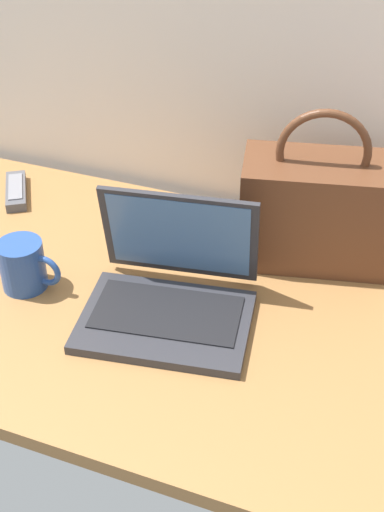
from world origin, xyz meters
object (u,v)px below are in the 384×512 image
(laptop, at_px, (170,291))
(remote_control_far, at_px, (16,191))
(coffee_mug, at_px, (24,265))
(handbag, at_px, (316,209))

(laptop, xyz_separation_m, remote_control_far, (-0.50, 0.26, -0.03))
(coffee_mug, distance_m, remote_control_far, 0.36)
(coffee_mug, bearing_deg, remote_control_far, 125.88)
(laptop, xyz_separation_m, handbag, (0.21, 0.27, 0.07))
(laptop, relative_size, handbag, 1.04)
(remote_control_far, bearing_deg, coffee_mug, -54.12)
(remote_control_far, distance_m, handbag, 0.72)
(laptop, relative_size, coffee_mug, 2.66)
(coffee_mug, height_order, handbag, handbag)
(laptop, distance_m, remote_control_far, 0.57)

